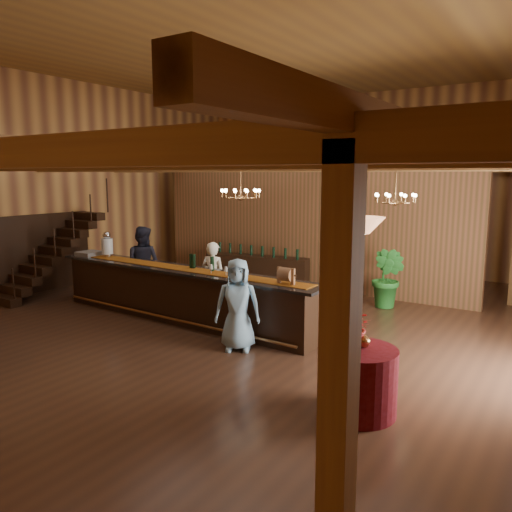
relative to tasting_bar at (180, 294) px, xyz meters
The scene contains 27 objects.
floor 1.46m from the tasting_bar, 31.11° to the left, with size 14.00×14.00×0.00m, color #492C1D.
ceiling 5.12m from the tasting_bar, 31.11° to the left, with size 14.00×14.00×0.00m, color olive.
wall_back 8.08m from the tasting_bar, 81.49° to the left, with size 12.00×0.10×5.50m, color #C38843.
wall_left 5.36m from the tasting_bar, behind, with size 0.10×14.00×5.50m, color #C38843.
beam_grid 3.16m from the tasting_bar, 46.23° to the left, with size 11.90×13.90×0.39m.
support_posts 1.56m from the tasting_bar, ahead, with size 9.20×10.20×3.20m.
partition_wall 4.36m from the tasting_bar, 81.17° to the left, with size 9.00×0.18×3.10m, color brown.
staircase 4.32m from the tasting_bar, behind, with size 1.00×2.80×2.00m.
backroom_boxes 6.25m from the tasting_bar, 82.11° to the left, with size 4.10×0.60×1.10m.
tasting_bar is the anchor object (origin of this frame).
beverage_dispenser 2.47m from the tasting_bar, behind, with size 0.26×0.26×0.60m.
glass_rack_tray 2.91m from the tasting_bar, behind, with size 0.50×0.50×0.10m, color gray.
raffle_drum 2.71m from the tasting_bar, ahead, with size 0.34×0.24×0.30m.
bar_bottle_0 0.74m from the tasting_bar, 28.24° to the left, with size 0.07×0.07×0.30m, color black.
bar_bottle_1 0.76m from the tasting_bar, 21.67° to the left, with size 0.07×0.07×0.30m, color black.
bar_bottle_2 1.05m from the tasting_bar, ahead, with size 0.07×0.07×0.30m, color black.
backbar_shelf 3.71m from the tasting_bar, 97.64° to the left, with size 2.91×0.45×0.82m, color black.
round_table 5.00m from the tasting_bar, 21.76° to the right, with size 0.98×0.98×0.85m, color maroon.
chandelier_left 2.44m from the tasting_bar, 46.25° to the left, with size 0.80×0.80×0.73m.
chandelier_right 4.74m from the tasting_bar, 29.07° to the left, with size 0.80×0.80×0.80m.
pendant_lamp 5.33m from the tasting_bar, 21.76° to the right, with size 0.52×0.52×0.90m.
bartender 0.86m from the tasting_bar, 70.39° to the left, with size 0.58×0.38×1.58m, color white.
staff_second 2.02m from the tasting_bar, 157.57° to the left, with size 0.87×0.68×1.80m, color #212131.
guest 2.18m from the tasting_bar, 20.98° to the right, with size 0.78×0.51×1.60m, color #8BB9D6.
floor_plant 4.66m from the tasting_bar, 45.03° to the left, with size 0.77×0.62×1.40m, color #277828.
table_flowers 4.92m from the tasting_bar, 21.06° to the right, with size 0.43×0.37×0.48m, color red.
table_vase 4.99m from the tasting_bar, 20.72° to the right, with size 0.16×0.16×0.33m, color #9F6D3D.
Camera 1 is at (5.68, -8.24, 3.00)m, focal length 35.00 mm.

